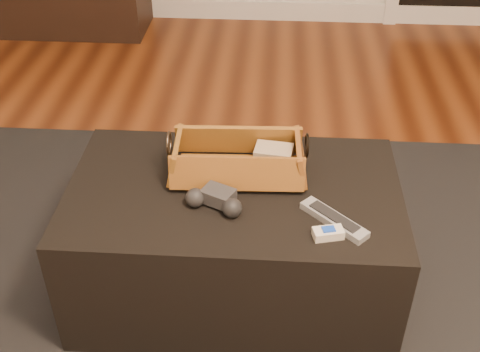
# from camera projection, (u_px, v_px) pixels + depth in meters

# --- Properties ---
(baseboard) EXTENTS (5.00, 0.04, 0.12)m
(baseboard) POSITION_uv_depth(u_px,v_px,m) (259.00, 10.00, 3.96)
(baseboard) COLOR white
(baseboard) RESTS_ON floor
(area_rug) EXTENTS (2.60, 2.00, 0.01)m
(area_rug) POSITION_uv_depth(u_px,v_px,m) (233.00, 298.00, 2.01)
(area_rug) COLOR black
(area_rug) RESTS_ON floor
(ottoman) EXTENTS (1.00, 0.60, 0.42)m
(ottoman) POSITION_uv_depth(u_px,v_px,m) (234.00, 240.00, 1.92)
(ottoman) COLOR black
(ottoman) RESTS_ON area_rug
(tv_remote) EXTENTS (0.22, 0.08, 0.02)m
(tv_remote) POSITION_uv_depth(u_px,v_px,m) (231.00, 170.00, 1.82)
(tv_remote) COLOR black
(tv_remote) RESTS_ON wicker_basket
(cloth_bundle) EXTENTS (0.12, 0.09, 0.06)m
(cloth_bundle) POSITION_uv_depth(u_px,v_px,m) (273.00, 156.00, 1.85)
(cloth_bundle) COLOR tan
(cloth_bundle) RESTS_ON wicker_basket
(wicker_basket) EXTENTS (0.42, 0.23, 0.15)m
(wicker_basket) POSITION_uv_depth(u_px,v_px,m) (238.00, 161.00, 1.82)
(wicker_basket) COLOR #9B6723
(wicker_basket) RESTS_ON ottoman
(game_controller) EXTENTS (0.18, 0.13, 0.06)m
(game_controller) POSITION_uv_depth(u_px,v_px,m) (215.00, 200.00, 1.70)
(game_controller) COLOR #2B2B2D
(game_controller) RESTS_ON ottoman
(silver_remote) EXTENTS (0.19, 0.18, 0.02)m
(silver_remote) POSITION_uv_depth(u_px,v_px,m) (334.00, 219.00, 1.66)
(silver_remote) COLOR #94969B
(silver_remote) RESTS_ON ottoman
(cream_gadget) EXTENTS (0.09, 0.06, 0.03)m
(cream_gadget) POSITION_uv_depth(u_px,v_px,m) (328.00, 233.00, 1.61)
(cream_gadget) COLOR beige
(cream_gadget) RESTS_ON ottoman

